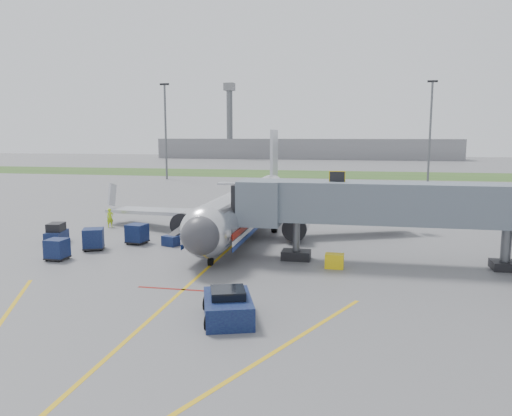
% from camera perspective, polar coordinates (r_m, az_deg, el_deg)
% --- Properties ---
extents(ground, '(400.00, 400.00, 0.00)m').
position_cam_1_polar(ground, '(35.44, -6.13, -7.34)').
color(ground, '#565659').
rests_on(ground, ground).
extents(grass_strip, '(300.00, 25.00, 0.01)m').
position_cam_1_polar(grass_strip, '(123.33, 6.48, 3.87)').
color(grass_strip, '#2D4C1E').
rests_on(grass_strip, ground).
extents(apron_markings, '(21.52, 50.00, 0.01)m').
position_cam_1_polar(apron_markings, '(28.80, -10.62, -11.17)').
color(apron_markings, gold).
rests_on(apron_markings, ground).
extents(airliner, '(32.10, 35.67, 10.25)m').
position_cam_1_polar(airliner, '(49.37, -0.88, 0.31)').
color(airliner, silver).
rests_on(airliner, ground).
extents(jet_bridge, '(25.30, 4.00, 6.90)m').
position_cam_1_polar(jet_bridge, '(37.96, 15.02, 0.36)').
color(jet_bridge, slate).
rests_on(jet_bridge, ground).
extents(light_mast_left, '(2.00, 0.44, 20.40)m').
position_cam_1_polar(light_mast_left, '(110.18, -10.29, 8.86)').
color(light_mast_left, '#595B60').
rests_on(light_mast_left, ground).
extents(light_mast_right, '(2.00, 0.44, 20.40)m').
position_cam_1_polar(light_mast_right, '(108.53, 19.29, 8.54)').
color(light_mast_right, '#595B60').
rests_on(light_mast_right, ground).
extents(distant_terminal, '(120.00, 14.00, 8.00)m').
position_cam_1_polar(distant_terminal, '(203.62, 5.61, 6.76)').
color(distant_terminal, slate).
rests_on(distant_terminal, ground).
extents(control_tower, '(4.00, 4.00, 30.00)m').
position_cam_1_polar(control_tower, '(203.99, -3.04, 10.53)').
color(control_tower, '#595B60').
rests_on(control_tower, ground).
extents(pushback_tug, '(3.55, 4.52, 1.65)m').
position_cam_1_polar(pushback_tug, '(26.54, -3.23, -11.19)').
color(pushback_tug, '#0D0D39').
rests_on(pushback_tug, ground).
extents(baggage_tug, '(1.82, 2.78, 1.80)m').
position_cam_1_polar(baggage_tug, '(47.89, -21.85, -2.79)').
color(baggage_tug, '#0D0D39').
rests_on(baggage_tug, ground).
extents(baggage_cart_a, '(2.18, 2.18, 1.79)m').
position_cam_1_polar(baggage_cart_a, '(44.04, -18.09, -3.38)').
color(baggage_cart_a, '#0D0D39').
rests_on(baggage_cart_a, ground).
extents(baggage_cart_b, '(1.53, 1.53, 1.62)m').
position_cam_1_polar(baggage_cart_b, '(41.49, -21.79, -4.40)').
color(baggage_cart_b, '#0D0D39').
rests_on(baggage_cart_b, ground).
extents(baggage_cart_c, '(1.83, 1.83, 1.74)m').
position_cam_1_polar(baggage_cart_c, '(45.43, -13.44, -2.88)').
color(baggage_cart_c, '#0D0D39').
rests_on(baggage_cart_c, ground).
extents(belt_loader, '(2.52, 4.29, 2.04)m').
position_cam_1_polar(belt_loader, '(45.02, -8.63, -3.34)').
color(belt_loader, '#0D0D39').
rests_on(belt_loader, ground).
extents(ground_power_cart, '(1.35, 0.93, 1.06)m').
position_cam_1_polar(ground_power_cart, '(36.68, 8.95, -6.01)').
color(ground_power_cart, yellow).
rests_on(ground_power_cart, ground).
extents(ramp_worker, '(0.83, 0.86, 1.98)m').
position_cam_1_polar(ramp_worker, '(54.15, -16.34, -1.09)').
color(ramp_worker, '#B3E31A').
rests_on(ramp_worker, ground).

